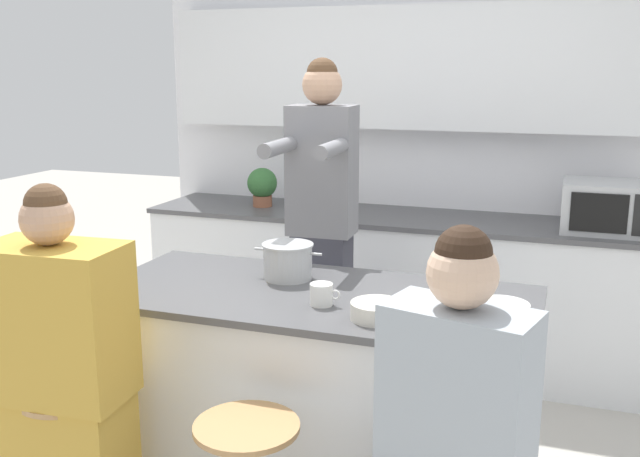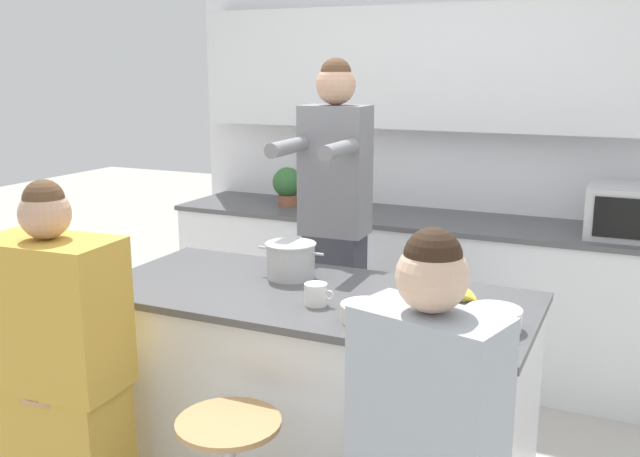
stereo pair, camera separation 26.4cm
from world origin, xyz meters
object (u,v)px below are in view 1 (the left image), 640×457
(fruit_bowl, at_px, (377,311))
(banana_bunch, at_px, (459,289))
(coffee_cup_near, at_px, (322,294))
(cooking_pot, at_px, (288,261))
(potted_plant, at_px, (262,185))
(person_cooking, at_px, (322,241))
(microwave, at_px, (606,207))
(kitchen_island, at_px, (314,397))
(juice_carton, at_px, (449,304))
(person_wrapped_blanket, at_px, (62,394))

(fruit_bowl, relative_size, banana_bunch, 1.09)
(banana_bunch, bearing_deg, coffee_cup_near, -149.09)
(cooking_pot, relative_size, potted_plant, 1.23)
(person_cooking, distance_m, banana_bunch, 1.00)
(cooking_pot, relative_size, microwave, 0.67)
(fruit_bowl, distance_m, potted_plant, 2.22)
(coffee_cup_near, bearing_deg, microwave, 57.85)
(coffee_cup_near, bearing_deg, potted_plant, 120.39)
(coffee_cup_near, distance_m, microwave, 2.01)
(banana_bunch, distance_m, potted_plant, 2.09)
(coffee_cup_near, height_order, banana_bunch, coffee_cup_near)
(cooking_pot, bearing_deg, person_cooking, 95.31)
(kitchen_island, height_order, juice_carton, juice_carton)
(fruit_bowl, relative_size, coffee_cup_near, 1.60)
(person_wrapped_blanket, relative_size, potted_plant, 5.72)
(person_wrapped_blanket, relative_size, microwave, 3.12)
(fruit_bowl, distance_m, microwave, 1.97)
(banana_bunch, xyz_separation_m, potted_plant, (-1.50, 1.45, 0.12))
(coffee_cup_near, xyz_separation_m, potted_plant, (-1.02, 1.74, 0.10))
(coffee_cup_near, bearing_deg, fruit_bowl, -18.94)
(fruit_bowl, bearing_deg, potted_plant, 124.71)
(person_wrapped_blanket, xyz_separation_m, microwave, (1.87, 2.25, 0.40))
(kitchen_island, bearing_deg, juice_carton, -23.59)
(cooking_pot, xyz_separation_m, banana_bunch, (0.74, 0.00, -0.05))
(kitchen_island, height_order, potted_plant, potted_plant)
(banana_bunch, relative_size, potted_plant, 0.71)
(coffee_cup_near, relative_size, banana_bunch, 0.68)
(microwave, relative_size, potted_plant, 1.84)
(person_cooking, xyz_separation_m, juice_carton, (0.82, -1.01, 0.08))
(person_wrapped_blanket, bearing_deg, microwave, 46.39)
(banana_bunch, bearing_deg, potted_plant, 136.07)
(kitchen_island, xyz_separation_m, cooking_pot, (-0.17, 0.15, 0.54))
(person_cooking, bearing_deg, fruit_bowl, -62.96)
(person_cooking, xyz_separation_m, coffee_cup_near, (0.31, -0.89, 0.02))
(person_cooking, xyz_separation_m, banana_bunch, (0.80, -0.60, 0.00))
(coffee_cup_near, xyz_separation_m, juice_carton, (0.51, -0.12, 0.06))
(kitchen_island, distance_m, microwave, 2.04)
(fruit_bowl, height_order, coffee_cup_near, coffee_cup_near)
(fruit_bowl, bearing_deg, coffee_cup_near, 161.06)
(coffee_cup_near, relative_size, juice_carton, 0.57)
(person_wrapped_blanket, height_order, cooking_pot, person_wrapped_blanket)
(fruit_bowl, xyz_separation_m, juice_carton, (0.27, -0.04, 0.07))
(person_cooking, xyz_separation_m, fruit_bowl, (0.55, -0.97, 0.01))
(coffee_cup_near, height_order, microwave, microwave)
(kitchen_island, bearing_deg, fruit_bowl, -33.77)
(person_cooking, xyz_separation_m, potted_plant, (-0.71, 0.85, 0.12))
(coffee_cup_near, bearing_deg, kitchen_island, 121.62)
(fruit_bowl, bearing_deg, cooking_pot, 143.38)
(microwave, bearing_deg, juice_carton, -107.07)
(kitchen_island, xyz_separation_m, person_cooking, (-0.23, 0.76, 0.48))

